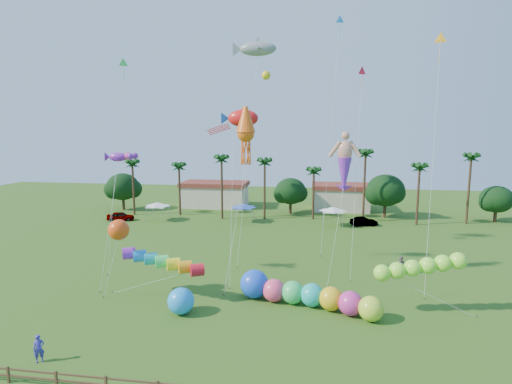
# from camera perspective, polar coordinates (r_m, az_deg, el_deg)

# --- Properties ---
(ground) EXTENTS (160.00, 160.00, 0.00)m
(ground) POSITION_cam_1_polar(r_m,az_deg,el_deg) (29.01, -3.09, -20.92)
(ground) COLOR #285116
(ground) RESTS_ON ground
(tree_line) EXTENTS (69.46, 8.91, 11.00)m
(tree_line) POSITION_cam_1_polar(r_m,az_deg,el_deg) (69.48, 7.03, 0.16)
(tree_line) COLOR #3A2819
(tree_line) RESTS_ON ground
(buildings_row) EXTENTS (35.00, 7.00, 4.00)m
(buildings_row) POSITION_cam_1_polar(r_m,az_deg,el_deg) (76.19, 2.10, -0.78)
(buildings_row) COLOR beige
(buildings_row) RESTS_ON ground
(tent_row) EXTENTS (31.00, 4.00, 0.60)m
(tent_row) POSITION_cam_1_polar(r_m,az_deg,el_deg) (63.14, -1.89, -2.02)
(tent_row) COLOR white
(tent_row) RESTS_ON ground
(car_a) EXTENTS (4.58, 2.77, 1.46)m
(car_a) POSITION_cam_1_polar(r_m,az_deg,el_deg) (68.91, -18.78, -3.29)
(car_a) COLOR #4C4C54
(car_a) RESTS_ON ground
(car_b) EXTENTS (4.31, 2.26, 1.35)m
(car_b) POSITION_cam_1_polar(r_m,az_deg,el_deg) (63.85, 15.16, -4.09)
(car_b) COLOR #4C4C54
(car_b) RESTS_ON ground
(spectator_a) EXTENTS (0.78, 0.72, 1.79)m
(spectator_a) POSITION_cam_1_polar(r_m,az_deg,el_deg) (29.96, -28.60, -19.06)
(spectator_a) COLOR #3932B0
(spectator_a) RESTS_ON ground
(spectator_b) EXTENTS (1.09, 0.96, 1.90)m
(spectator_b) POSITION_cam_1_polar(r_m,az_deg,el_deg) (43.51, 20.04, -9.84)
(spectator_b) COLOR gray
(spectator_b) RESTS_ON ground
(caterpillar_inflatable) EXTENTS (11.94, 5.50, 2.47)m
(caterpillar_inflatable) POSITION_cam_1_polar(r_m,az_deg,el_deg) (34.20, 6.67, -14.28)
(caterpillar_inflatable) COLOR #FF4378
(caterpillar_inflatable) RESTS_ON ground
(blue_ball) EXTENTS (2.11, 2.11, 2.11)m
(blue_ball) POSITION_cam_1_polar(r_m,az_deg,el_deg) (33.21, -10.68, -15.05)
(blue_ball) COLOR #1C94FC
(blue_ball) RESTS_ON ground
(rainbow_tube) EXTENTS (10.13, 3.42, 3.42)m
(rainbow_tube) POSITION_cam_1_polar(r_m,az_deg,el_deg) (34.86, -11.55, -10.70)
(rainbow_tube) COLOR red
(rainbow_tube) RESTS_ON ground
(green_worm) EXTENTS (10.84, 4.18, 4.12)m
(green_worm) POSITION_cam_1_polar(r_m,az_deg,el_deg) (33.44, 17.56, -10.96)
(green_worm) COLOR #95FF38
(green_worm) RESTS_ON ground
(orange_ball_kite) EXTENTS (2.48, 2.18, 6.84)m
(orange_ball_kite) POSITION_cam_1_polar(r_m,az_deg,el_deg) (36.51, -19.03, -5.14)
(orange_ball_kite) COLOR #EC4A13
(orange_ball_kite) RESTS_ON ground
(merman_kite) EXTENTS (2.85, 4.66, 13.85)m
(merman_kite) POSITION_cam_1_polar(r_m,az_deg,el_deg) (39.33, 12.53, 3.72)
(merman_kite) COLOR tan
(merman_kite) RESTS_ON ground
(fish_kite) EXTENTS (4.86, 7.65, 16.64)m
(fish_kite) POSITION_cam_1_polar(r_m,az_deg,el_deg) (40.86, -1.87, 10.47)
(fish_kite) COLOR red
(fish_kite) RESTS_ON ground
(shark_kite) EXTENTS (5.76, 8.04, 24.72)m
(shark_kite) POSITION_cam_1_polar(r_m,az_deg,el_deg) (48.28, 0.28, 19.77)
(shark_kite) COLOR gray
(shark_kite) RESTS_ON ground
(squid_kite) EXTENTS (2.38, 5.55, 16.78)m
(squid_kite) POSITION_cam_1_polar(r_m,az_deg,el_deg) (37.69, -1.47, 8.36)
(squid_kite) COLOR #F55D14
(squid_kite) RESTS_ON ground
(lobster_kite) EXTENTS (3.57, 5.48, 12.57)m
(lobster_kite) POSITION_cam_1_polar(r_m,az_deg,el_deg) (40.36, -19.12, 4.75)
(lobster_kite) COLOR purple
(lobster_kite) RESTS_ON ground
(delta_kite_red) EXTENTS (1.42, 4.99, 20.83)m
(delta_kite_red) POSITION_cam_1_polar(r_m,az_deg,el_deg) (42.73, 14.89, 15.63)
(delta_kite_red) COLOR red
(delta_kite_red) RESTS_ON ground
(delta_kite_yellow) EXTENTS (1.94, 5.11, 23.13)m
(delta_kite_yellow) POSITION_cam_1_polar(r_m,az_deg,el_deg) (41.37, 24.82, 18.64)
(delta_kite_yellow) COLOR #FFAD1A
(delta_kite_yellow) RESTS_ON ground
(delta_kite_green) EXTENTS (1.24, 4.60, 21.86)m
(delta_kite_green) POSITION_cam_1_polar(r_m,az_deg,el_deg) (45.14, -18.50, 16.35)
(delta_kite_green) COLOR #35E258
(delta_kite_green) RESTS_ON ground
(delta_kite_blue) EXTENTS (2.28, 5.24, 27.95)m
(delta_kite_blue) POSITION_cam_1_polar(r_m,az_deg,el_deg) (51.76, 11.81, 22.12)
(delta_kite_blue) COLOR #1880DA
(delta_kite_blue) RESTS_ON ground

